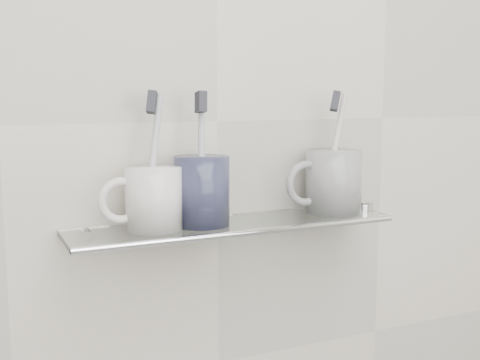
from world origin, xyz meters
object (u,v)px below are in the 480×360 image
mug_center (202,191)px  mug_left (154,198)px  shelf_glass (234,225)px  mug_right (334,181)px

mug_center → mug_left: bearing=162.6°
mug_left → mug_center: 0.07m
shelf_glass → mug_left: bearing=177.7°
mug_center → mug_right: bearing=-17.4°
mug_center → mug_right: size_ratio=1.00×
mug_center → mug_right: same height
shelf_glass → mug_right: bearing=1.6°
shelf_glass → mug_left: (-0.12, 0.00, 0.05)m
shelf_glass → mug_center: 0.07m
mug_left → mug_right: mug_right is taller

